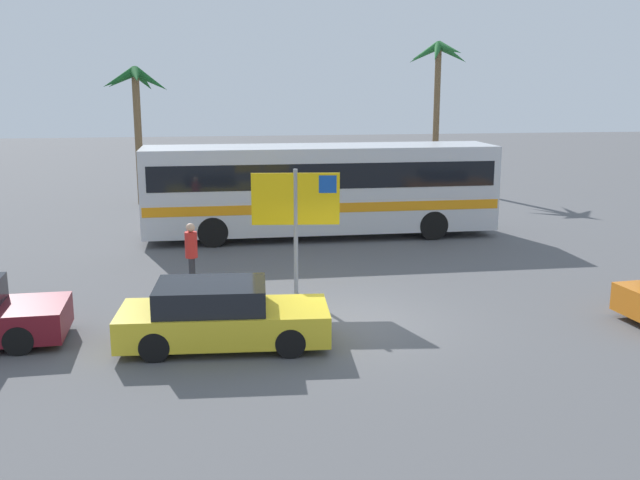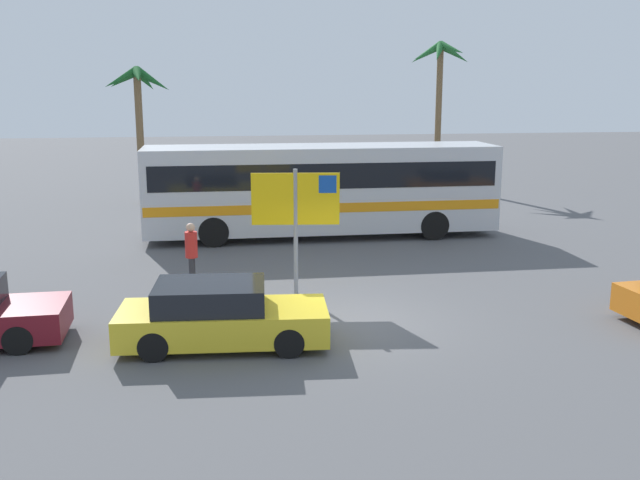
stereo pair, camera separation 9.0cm
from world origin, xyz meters
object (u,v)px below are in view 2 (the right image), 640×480
bus_front_coach (321,186)px  car_yellow (220,316)px  ferry_sign (297,204)px  pedestrian_crossing_lot (191,250)px

bus_front_coach → car_yellow: size_ratio=2.79×
bus_front_coach → car_yellow: (-3.67, -10.42, -1.15)m
bus_front_coach → car_yellow: bus_front_coach is taller
ferry_sign → pedestrian_crossing_lot: ferry_sign is taller
ferry_sign → car_yellow: (-2.02, -3.49, -1.69)m
car_yellow → pedestrian_crossing_lot: 4.36m
bus_front_coach → pedestrian_crossing_lot: size_ratio=6.88×
pedestrian_crossing_lot → bus_front_coach: bearing=-115.0°
pedestrian_crossing_lot → ferry_sign: bearing=173.4°
car_yellow → pedestrian_crossing_lot: size_ratio=2.46×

